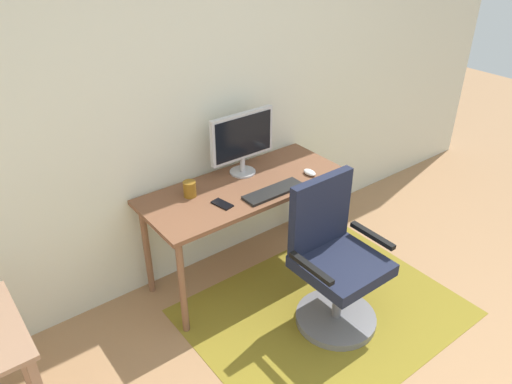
# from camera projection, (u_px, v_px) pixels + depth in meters

# --- Properties ---
(wall_back) EXTENTS (6.00, 0.10, 2.60)m
(wall_back) POSITION_uv_depth(u_px,v_px,m) (214.00, 88.00, 3.26)
(wall_back) COLOR beige
(wall_back) RESTS_ON ground
(area_rug) EXTENTS (1.71, 1.35, 0.01)m
(area_rug) POSITION_uv_depth(u_px,v_px,m) (325.00, 312.00, 3.29)
(area_rug) COLOR olive
(area_rug) RESTS_ON ground
(desk) EXTENTS (1.42, 0.59, 0.73)m
(desk) POSITION_uv_depth(u_px,v_px,m) (245.00, 196.00, 3.33)
(desk) COLOR brown
(desk) RESTS_ON ground
(monitor) EXTENTS (0.49, 0.18, 0.44)m
(monitor) POSITION_uv_depth(u_px,v_px,m) (242.00, 139.00, 3.31)
(monitor) COLOR #B2B2B7
(monitor) RESTS_ON desk
(keyboard) EXTENTS (0.43, 0.13, 0.02)m
(keyboard) POSITION_uv_depth(u_px,v_px,m) (274.00, 191.00, 3.20)
(keyboard) COLOR black
(keyboard) RESTS_ON desk
(computer_mouse) EXTENTS (0.06, 0.10, 0.03)m
(computer_mouse) POSITION_uv_depth(u_px,v_px,m) (310.00, 172.00, 3.41)
(computer_mouse) COLOR white
(computer_mouse) RESTS_ON desk
(coffee_cup) EXTENTS (0.08, 0.08, 0.10)m
(coffee_cup) POSITION_uv_depth(u_px,v_px,m) (190.00, 189.00, 3.14)
(coffee_cup) COLOR brown
(coffee_cup) RESTS_ON desk
(cell_phone) EXTENTS (0.09, 0.15, 0.01)m
(cell_phone) POSITION_uv_depth(u_px,v_px,m) (222.00, 204.00, 3.07)
(cell_phone) COLOR black
(cell_phone) RESTS_ON desk
(office_chair) EXTENTS (0.56, 0.52, 0.98)m
(office_chair) POSITION_uv_depth(u_px,v_px,m) (334.00, 267.00, 3.06)
(office_chair) COLOR slate
(office_chair) RESTS_ON ground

